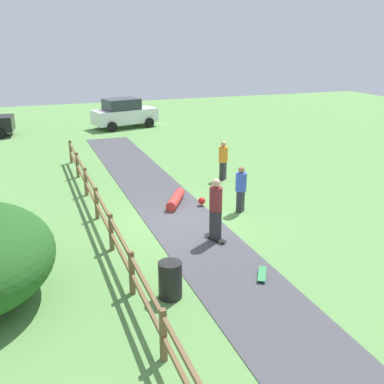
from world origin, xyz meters
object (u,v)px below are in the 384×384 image
(trash_bin, at_px, (170,280))
(skater_riding, at_px, (216,206))
(bystander_orange, at_px, (223,159))
(bystander_blue, at_px, (241,187))
(skater_fallen, at_px, (178,199))
(parked_car_white, at_px, (124,113))
(skateboard_loose, at_px, (262,274))

(trash_bin, xyz_separation_m, skater_riding, (2.22, 2.58, 0.65))
(bystander_orange, bearing_deg, bystander_blue, -104.62)
(skater_riding, bearing_deg, skater_fallen, 90.95)
(skater_fallen, bearing_deg, skater_riding, -89.05)
(skater_fallen, distance_m, bystander_blue, 2.42)
(trash_bin, relative_size, bystander_orange, 0.54)
(parked_car_white, bearing_deg, trash_bin, -99.47)
(parked_car_white, bearing_deg, skater_riding, -94.11)
(trash_bin, bearing_deg, bystander_blue, 48.67)
(bystander_blue, bearing_deg, trash_bin, -131.33)
(skater_riding, height_order, parked_car_white, skater_riding)
(skater_fallen, relative_size, bystander_blue, 1.00)
(trash_bin, relative_size, skater_riding, 0.47)
(skater_fallen, height_order, bystander_orange, bystander_orange)
(bystander_orange, distance_m, bystander_blue, 3.86)
(skater_riding, xyz_separation_m, bystander_blue, (1.78, 1.97, -0.21))
(bystander_orange, xyz_separation_m, bystander_blue, (-0.97, -3.73, -0.02))
(skater_riding, height_order, skater_fallen, skater_riding)
(skater_riding, xyz_separation_m, bystander_orange, (2.75, 5.70, -0.19))
(skater_fallen, height_order, parked_car_white, parked_car_white)
(skateboard_loose, distance_m, parked_car_white, 21.40)
(skateboard_loose, relative_size, parked_car_white, 0.18)
(trash_bin, xyz_separation_m, parked_car_white, (3.58, 21.47, 0.51))
(skater_riding, height_order, skateboard_loose, skater_riding)
(skateboard_loose, height_order, bystander_blue, bystander_blue)
(skateboard_loose, distance_m, bystander_orange, 8.58)
(trash_bin, relative_size, bystander_blue, 0.55)
(trash_bin, relative_size, parked_car_white, 0.20)
(trash_bin, relative_size, skater_fallen, 0.55)
(skater_riding, relative_size, parked_car_white, 0.43)
(skateboard_loose, height_order, parked_car_white, parked_car_white)
(skater_riding, bearing_deg, parked_car_white, 85.89)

